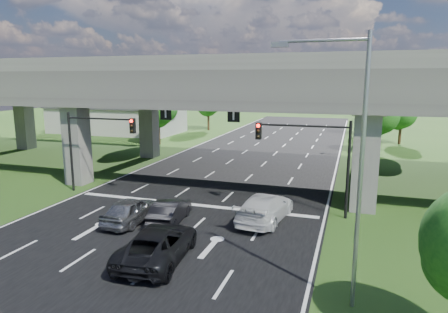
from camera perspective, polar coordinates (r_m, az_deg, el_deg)
The scene contains 19 objects.
ground at distance 24.39m, azimuth -7.85°, elevation -9.26°, with size 160.00×160.00×0.00m, color #264817.
road at distance 33.24m, azimuth -0.31°, elevation -3.62°, with size 18.00×120.00×0.03m, color black.
overpass at distance 34.07m, azimuth 0.75°, elevation 10.18°, with size 80.00×15.00×10.00m.
warehouse at distance 66.56m, azimuth -14.98°, elevation 5.09°, with size 20.00×10.00×4.00m, color #9E9E99.
signal_right at distance 24.93m, azimuth 12.46°, elevation 1.00°, with size 5.76×0.54×6.00m.
signal_left at distance 30.65m, azimuth -18.07°, elevation 2.54°, with size 5.76×0.54×6.00m.
streetlight_near at distance 14.74m, azimuth 17.57°, elevation 0.51°, with size 3.38×0.25×10.00m.
streetlight_far at distance 44.59m, azimuth 18.13°, elevation 7.17°, with size 3.38×0.25×10.00m.
streetlight_beyond at distance 60.57m, azimuth 18.20°, elevation 8.03°, with size 3.38×0.25×10.00m.
tree_left_near at distance 52.52m, azimuth -9.36°, elevation 6.93°, with size 4.50×4.50×7.80m.
tree_left_mid at distance 61.04m, azimuth -8.39°, elevation 6.90°, with size 3.91×3.90×6.76m.
tree_left_far at distance 66.74m, azimuth -2.22°, elevation 8.18°, with size 4.80×4.80×8.32m.
tree_right_near at distance 48.76m, azimuth 21.53°, elevation 5.63°, with size 4.20×4.20×7.28m.
tree_right_mid at distance 56.98m, azimuth 24.10°, elevation 5.78°, with size 3.91×3.90×6.76m.
tree_right_far at distance 64.65m, azimuth 19.89°, elevation 7.16°, with size 4.50×4.50×7.80m.
car_silver at distance 24.40m, azimuth -13.10°, elevation -7.47°, with size 1.80×4.48×1.53m, color gray.
car_dark at distance 23.97m, azimuth -7.75°, elevation -7.76°, with size 1.49×4.27×1.41m, color black.
car_white at distance 24.19m, azimuth 5.88°, elevation -7.25°, with size 2.30×5.65×1.64m, color silver.
car_trailing at distance 19.35m, azimuth -9.41°, elevation -12.24°, with size 2.60×5.64×1.57m, color black.
Camera 1 is at (10.16, -20.52, 8.39)m, focal length 32.00 mm.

